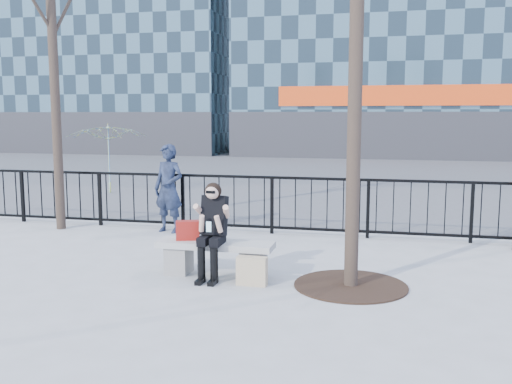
# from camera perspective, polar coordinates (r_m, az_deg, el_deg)

# --- Properties ---
(ground) EXTENTS (120.00, 120.00, 0.00)m
(ground) POSITION_cam_1_polar(r_m,az_deg,el_deg) (8.19, -4.04, -8.31)
(ground) COLOR gray
(ground) RESTS_ON ground
(street_surface) EXTENTS (60.00, 23.00, 0.01)m
(street_surface) POSITION_cam_1_polar(r_m,az_deg,el_deg) (22.75, 7.17, 2.00)
(street_surface) COLOR #474747
(street_surface) RESTS_ON ground
(railing) EXTENTS (14.00, 0.06, 1.10)m
(railing) POSITION_cam_1_polar(r_m,az_deg,el_deg) (10.90, 0.58, -1.26)
(railing) COLOR black
(railing) RESTS_ON ground
(tree_grate) EXTENTS (1.50, 1.50, 0.02)m
(tree_grate) POSITION_cam_1_polar(r_m,az_deg,el_deg) (7.76, 9.44, -9.21)
(tree_grate) COLOR black
(tree_grate) RESTS_ON ground
(bench_main) EXTENTS (1.65, 0.46, 0.49)m
(bench_main) POSITION_cam_1_polar(r_m,az_deg,el_deg) (8.11, -4.06, -6.26)
(bench_main) COLOR slate
(bench_main) RESTS_ON ground
(seated_woman) EXTENTS (0.50, 0.64, 1.34)m
(seated_woman) POSITION_cam_1_polar(r_m,az_deg,el_deg) (7.88, -4.43, -3.93)
(seated_woman) COLOR black
(seated_woman) RESTS_ON ground
(handbag) EXTENTS (0.36, 0.25, 0.27)m
(handbag) POSITION_cam_1_polar(r_m,az_deg,el_deg) (8.19, -6.83, -3.83)
(handbag) COLOR maroon
(handbag) RESTS_ON bench_main
(shopping_bag) EXTENTS (0.41, 0.16, 0.38)m
(shopping_bag) POSITION_cam_1_polar(r_m,az_deg,el_deg) (7.67, -0.41, -7.91)
(shopping_bag) COLOR beige
(shopping_bag) RESTS_ON ground
(standing_man) EXTENTS (0.70, 0.54, 1.71)m
(standing_man) POSITION_cam_1_polar(r_m,az_deg,el_deg) (11.09, -8.73, 0.36)
(standing_man) COLOR black
(standing_man) RESTS_ON ground
(vendor_umbrella) EXTENTS (2.81, 2.84, 2.02)m
(vendor_umbrella) POSITION_cam_1_polar(r_m,az_deg,el_deg) (16.89, -14.63, 3.25)
(vendor_umbrella) COLOR yellow
(vendor_umbrella) RESTS_ON ground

